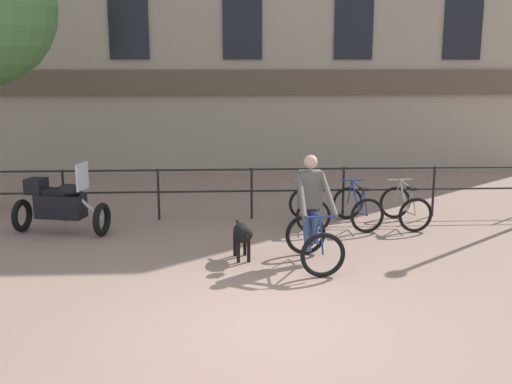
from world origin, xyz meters
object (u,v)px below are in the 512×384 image
Objects in this scene: parked_bicycle_mid_left at (357,208)px; parked_bicycle_mid_right at (405,207)px; parked_bicycle_near_lamp at (309,208)px; cyclist_with_bike at (312,216)px; dog at (242,234)px; parked_motorcycle at (60,204)px.

parked_bicycle_mid_left is 1.03× the size of parked_bicycle_mid_right.
parked_bicycle_mid_right is at bearing 179.27° from parked_bicycle_near_lamp.
cyclist_with_bike is 1.42× the size of parked_bicycle_mid_left.
dog is 2.43m from parked_bicycle_near_lamp.
parked_bicycle_mid_left reaches higher than dog.
parked_bicycle_near_lamp is (4.67, 0.26, -0.20)m from parked_motorcycle.
cyclist_with_bike is 1.74× the size of dog.
dog is 0.82× the size of parked_bicycle_mid_left.
cyclist_with_bike reaches higher than dog.
cyclist_with_bike is 2.22m from parked_bicycle_near_lamp.
parked_bicycle_mid_left and parked_bicycle_mid_right have the same top height.
parked_motorcycle is at bearing -2.46° from parked_bicycle_mid_right.
dog is at bearing 55.36° from parked_bicycle_near_lamp.
parked_bicycle_near_lamp is 1.89m from parked_bicycle_mid_right.
parked_bicycle_near_lamp is at bearing -4.76° from parked_bicycle_mid_right.
parked_bicycle_mid_left is at bearing 33.19° from dog.
parked_motorcycle is 6.56m from parked_bicycle_mid_right.
parked_motorcycle is at bearing 151.06° from cyclist_with_bike.
parked_bicycle_mid_left is 0.94m from parked_bicycle_mid_right.
parked_bicycle_mid_left is (5.61, 0.26, -0.20)m from parked_motorcycle.
parked_bicycle_mid_left is at bearing 55.30° from cyclist_with_bike.
parked_bicycle_mid_right is (6.55, 0.26, -0.20)m from parked_motorcycle.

